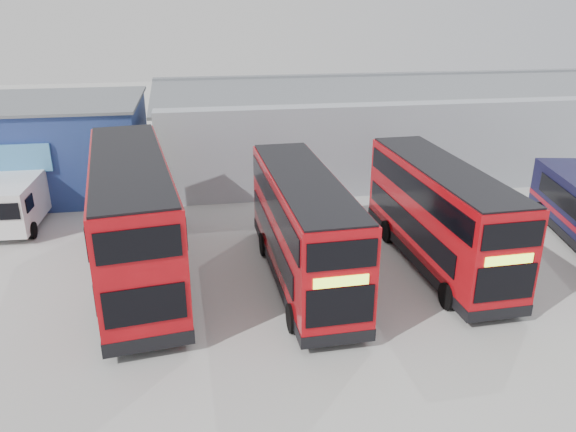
{
  "coord_description": "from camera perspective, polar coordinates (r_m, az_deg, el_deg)",
  "views": [
    {
      "loc": [
        -4.61,
        -14.48,
        10.59
      ],
      "look_at": [
        -1.29,
        6.51,
        2.1
      ],
      "focal_mm": 35.0,
      "sensor_mm": 36.0,
      "label": 1
    }
  ],
  "objects": [
    {
      "name": "double_decker_left",
      "position": [
        22.35,
        -15.4,
        -0.43
      ],
      "size": [
        4.39,
        11.84,
        4.9
      ],
      "rotation": [
        0.0,
        0.0,
        3.28
      ],
      "color": "#AA0910",
      "rests_on": "ground"
    },
    {
      "name": "maintenance_shed",
      "position": [
        37.57,
        11.0,
        9.11
      ],
      "size": [
        30.5,
        12.0,
        5.89
      ],
      "color": "#9398A1",
      "rests_on": "ground"
    },
    {
      "name": "ground_plane",
      "position": [
        18.52,
        7.31,
        -13.3
      ],
      "size": [
        120.0,
        120.0,
        0.0
      ],
      "primitive_type": "plane",
      "color": "#999994",
      "rests_on": "ground"
    },
    {
      "name": "double_decker_centre",
      "position": [
        21.47,
        1.58,
        -1.45
      ],
      "size": [
        2.9,
        10.2,
        4.27
      ],
      "rotation": [
        0.0,
        0.0,
        0.04
      ],
      "color": "#AA0910",
      "rests_on": "ground"
    },
    {
      "name": "office_block",
      "position": [
        34.74,
        -24.55,
        6.48
      ],
      "size": [
        12.3,
        8.32,
        5.12
      ],
      "color": "navy",
      "rests_on": "ground"
    },
    {
      "name": "panel_van",
      "position": [
        30.06,
        -25.78,
        1.63
      ],
      "size": [
        2.52,
        5.58,
        2.4
      ],
      "rotation": [
        0.0,
        0.0,
        -0.04
      ],
      "color": "silver",
      "rests_on": "ground"
    },
    {
      "name": "double_decker_right",
      "position": [
        23.62,
        15.09,
        -0.05
      ],
      "size": [
        2.9,
        10.12,
        4.24
      ],
      "rotation": [
        0.0,
        0.0,
        0.04
      ],
      "color": "#AA0910",
      "rests_on": "ground"
    }
  ]
}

